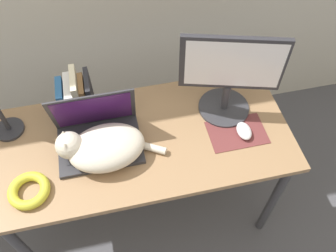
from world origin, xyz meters
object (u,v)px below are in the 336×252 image
object	(u,v)px
cat	(102,147)
book_row	(77,98)
cable_coil	(29,190)
laptop	(98,135)
external_monitor	(230,75)
computer_mouse	(244,131)

from	to	relation	value
cat	book_row	size ratio (longest dim) A/B	1.94
book_row	cable_coil	size ratio (longest dim) A/B	1.40
laptop	external_monitor	xyz separation A→B (m)	(0.59, 0.06, 0.17)
laptop	cable_coil	xyz separation A→B (m)	(-0.30, -0.19, -0.03)
external_monitor	cable_coil	size ratio (longest dim) A/B	2.54
external_monitor	book_row	bearing A→B (deg)	169.62
external_monitor	cable_coil	bearing A→B (deg)	-164.28
external_monitor	computer_mouse	bearing A→B (deg)	-75.79
laptop	computer_mouse	size ratio (longest dim) A/B	3.68
laptop	cat	distance (m)	0.08
external_monitor	computer_mouse	world-z (taller)	external_monitor
cat	cable_coil	xyz separation A→B (m)	(-0.31, -0.11, -0.05)
laptop	external_monitor	distance (m)	0.62
book_row	cable_coil	distance (m)	0.44
cat	external_monitor	distance (m)	0.62
cable_coil	book_row	bearing A→B (deg)	58.37
cat	external_monitor	bearing A→B (deg)	13.66
cat	computer_mouse	size ratio (longest dim) A/B	4.66
computer_mouse	cat	bearing A→B (deg)	178.22
cat	external_monitor	world-z (taller)	external_monitor
laptop	computer_mouse	bearing A→B (deg)	-8.93
laptop	cat	size ratio (longest dim) A/B	0.79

